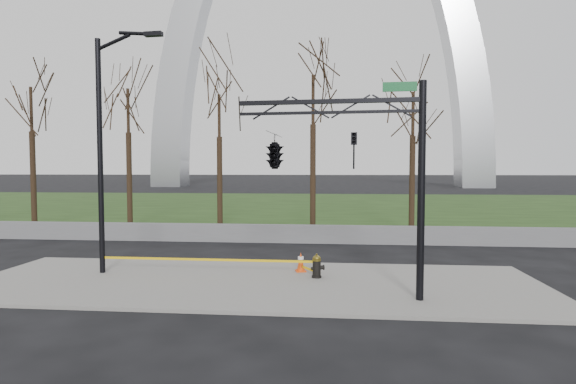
# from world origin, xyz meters

# --- Properties ---
(ground) EXTENTS (500.00, 500.00, 0.00)m
(ground) POSITION_xyz_m (0.00, 0.00, 0.00)
(ground) COLOR black
(ground) RESTS_ON ground
(sidewalk) EXTENTS (18.00, 6.00, 0.10)m
(sidewalk) POSITION_xyz_m (0.00, 0.00, 0.05)
(sidewalk) COLOR slate
(sidewalk) RESTS_ON ground
(grass_strip) EXTENTS (120.00, 40.00, 0.06)m
(grass_strip) POSITION_xyz_m (0.00, 30.00, 0.03)
(grass_strip) COLOR #203613
(grass_strip) RESTS_ON ground
(guardrail) EXTENTS (60.00, 0.30, 0.90)m
(guardrail) POSITION_xyz_m (0.00, 8.00, 0.45)
(guardrail) COLOR #59595B
(guardrail) RESTS_ON ground
(gateway_arch) EXTENTS (66.00, 6.00, 65.00)m
(gateway_arch) POSITION_xyz_m (0.00, 75.00, 32.50)
(gateway_arch) COLOR #B1B4B8
(gateway_arch) RESTS_ON ground
(tree_row) EXTENTS (32.03, 4.00, 9.58)m
(tree_row) POSITION_xyz_m (-6.98, 12.00, 4.79)
(tree_row) COLOR black
(tree_row) RESTS_ON ground
(fire_hydrant) EXTENTS (0.49, 0.32, 0.79)m
(fire_hydrant) POSITION_xyz_m (1.98, 0.66, 0.46)
(fire_hydrant) COLOR black
(fire_hydrant) RESTS_ON sidewalk
(traffic_cone) EXTENTS (0.42, 0.42, 0.67)m
(traffic_cone) POSITION_xyz_m (1.39, 1.49, 0.43)
(traffic_cone) COLOR #E1440B
(traffic_cone) RESTS_ON sidewalk
(street_light) EXTENTS (2.39, 0.38, 8.21)m
(street_light) POSITION_xyz_m (-5.15, 0.69, 4.69)
(street_light) COLOR black
(street_light) RESTS_ON ground
(traffic_signal_mast) EXTENTS (5.09, 2.51, 6.00)m
(traffic_signal_mast) POSITION_xyz_m (1.60, -1.37, 4.15)
(traffic_signal_mast) COLOR black
(traffic_signal_mast) RESTS_ON ground
(caution_tape) EXTENTS (7.34, 0.83, 0.41)m
(caution_tape) POSITION_xyz_m (-1.30, 0.73, 0.58)
(caution_tape) COLOR #E3B40B
(caution_tape) RESTS_ON ground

